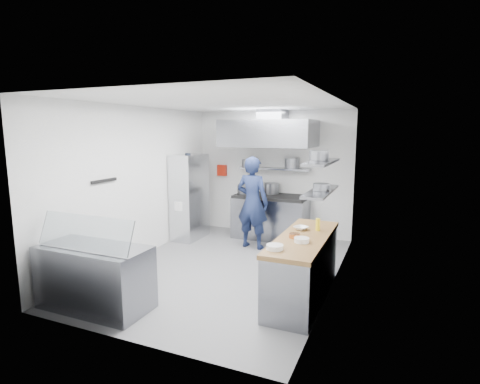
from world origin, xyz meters
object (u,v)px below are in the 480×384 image
at_px(chef, 252,203).
at_px(gas_range, 271,218).
at_px(display_case, 95,277).
at_px(wire_rack, 190,197).

bearing_deg(chef, gas_range, -92.10).
distance_m(chef, display_case, 3.46).
distance_m(gas_range, wire_rack, 1.84).
height_order(wire_rack, display_case, wire_rack).
bearing_deg(chef, wire_rack, 2.26).
height_order(gas_range, chef, chef).
bearing_deg(gas_range, wire_rack, -156.25).
relative_size(gas_range, display_case, 1.07).
height_order(gas_range, display_case, gas_range).
xyz_separation_m(wire_rack, display_case, (0.53, -3.38, -0.50)).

